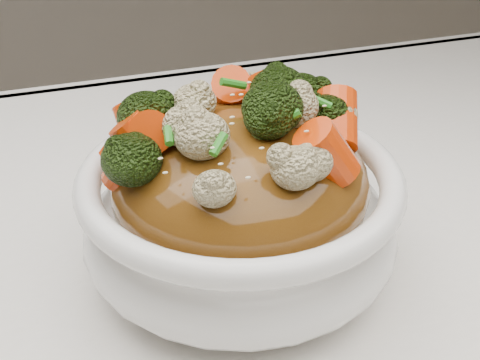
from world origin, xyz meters
name	(u,v)px	position (x,y,z in m)	size (l,w,h in m)	color
tablecloth	(209,315)	(0.00, 0.00, 0.73)	(1.20, 0.80, 0.04)	white
bowl	(240,220)	(0.03, 0.02, 0.79)	(0.22, 0.22, 0.09)	white
sauce_base	(240,184)	(0.03, 0.02, 0.82)	(0.17, 0.17, 0.10)	#59340F
carrots	(240,98)	(0.03, 0.02, 0.89)	(0.17, 0.17, 0.05)	#DB3B07
broccoli	(240,99)	(0.03, 0.02, 0.89)	(0.17, 0.17, 0.04)	black
cauliflower	(240,102)	(0.03, 0.02, 0.88)	(0.17, 0.17, 0.04)	#CEBF8C
scallions	(240,96)	(0.03, 0.02, 0.89)	(0.13, 0.13, 0.02)	#24791C
sesame_seeds	(240,96)	(0.03, 0.02, 0.89)	(0.16, 0.16, 0.01)	beige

